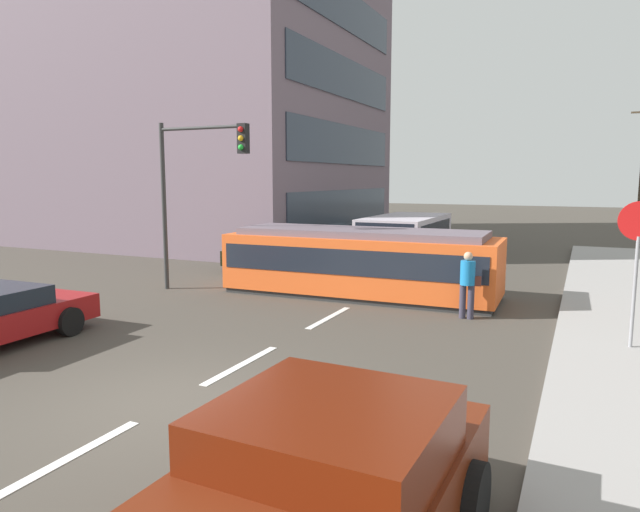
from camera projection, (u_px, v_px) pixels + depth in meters
name	position (u px, v px, depth m)	size (l,w,h in m)	color
ground_plane	(381.00, 290.00, 17.79)	(120.00, 120.00, 0.00)	#433D35
sidewalk_curb_right	(640.00, 349.00, 11.35)	(3.20, 36.00, 0.14)	#9A9693
lane_stripe_0	(65.00, 460.00, 7.02)	(0.16, 2.40, 0.01)	silver
lane_stripe_1	(242.00, 365.00, 10.61)	(0.16, 2.40, 0.01)	silver
lane_stripe_2	(329.00, 318.00, 14.20)	(0.16, 2.40, 0.01)	silver
lane_stripe_3	(422.00, 267.00, 22.20)	(0.16, 2.40, 0.01)	silver
lane_stripe_4	(454.00, 250.00, 27.59)	(0.16, 2.40, 0.01)	silver
corner_building	(205.00, 34.00, 30.83)	(16.56, 14.43, 22.40)	slate
streetcar_tram	(360.00, 261.00, 16.79)	(8.05, 2.74, 1.98)	#EB5A22
city_bus	(406.00, 236.00, 23.39)	(2.58, 5.77, 1.91)	#BEB3C1
pedestrian_crossing	(468.00, 281.00, 14.00)	(0.51, 0.36, 1.67)	#343141
parked_sedan_mid	(271.00, 250.00, 22.62)	(2.02, 4.57, 1.19)	black
parked_sedan_far	(330.00, 236.00, 27.96)	(2.10, 4.55, 1.19)	maroon
stop_sign	(638.00, 244.00, 10.99)	(0.76, 0.07, 2.88)	gray
traffic_light_mast	(195.00, 173.00, 16.95)	(3.14, 0.33, 5.12)	#333333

